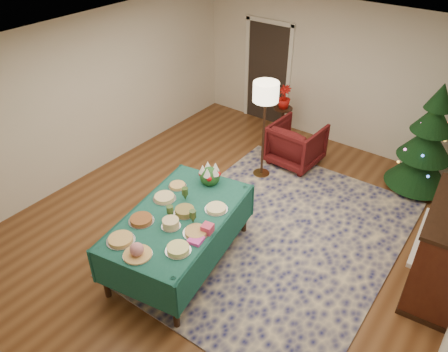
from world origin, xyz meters
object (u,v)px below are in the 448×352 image
Objects in this scene: buffet_table at (179,225)px; floor_lamp at (266,98)px; potted_plant at (284,102)px; armchair at (296,142)px; gift_box at (207,229)px; christmas_tree at (427,144)px; piano at (446,251)px; side_table at (282,123)px.

floor_lamp is (-0.27, 2.46, 0.82)m from buffet_table.
armchair is at bearing -44.79° from potted_plant.
buffet_table is 2.60× the size of armchair.
floor_lamp reaches higher than armchair.
gift_box is at bearing -73.04° from potted_plant.
christmas_tree reaches higher than floor_lamp.
piano is at bearing -31.87° from potted_plant.
potted_plant is at bearing 106.96° from gift_box.
armchair is 2.14m from christmas_tree.
christmas_tree is 2.26m from piano.
potted_plant is (-0.69, 0.68, 0.35)m from armchair.
floor_lamp is 0.92× the size of christmas_tree.
buffet_table is at bearing -118.91° from christmas_tree.
gift_box is at bearing -73.04° from side_table.
piano is at bearing -31.87° from side_table.
gift_box is 0.07× the size of floor_lamp.
floor_lamp is at bearing -151.95° from christmas_tree.
piano is at bearing -67.42° from christmas_tree.
potted_plant is at bearing 100.06° from buffet_table.
side_table is 4.23m from piano.
christmas_tree is at bearing -162.80° from armchair.
christmas_tree is (2.03, 0.53, 0.41)m from armchair.
potted_plant reaches higher than armchair.
floor_lamp is at bearing -73.55° from potted_plant.
gift_box is 4.08m from side_table.
potted_plant is 4.22m from piano.
buffet_table is at bearing -79.94° from side_table.
piano is (3.58, -2.23, 0.29)m from side_table.
floor_lamp is at bearing 107.25° from gift_box.
armchair is 3.29m from piano.
buffet_table is at bearing 176.53° from gift_box.
gift_box is at bearing -112.47° from christmas_tree.
side_table is 1.44× the size of potted_plant.
piano is (0.86, -2.08, -0.24)m from christmas_tree.
piano reaches higher than buffet_table.
armchair is at bearing -44.79° from side_table.
potted_plant is (-0.41, 1.38, -0.69)m from floor_lamp.
buffet_table is at bearing 92.42° from armchair.
armchair is (-0.49, 3.19, -0.43)m from gift_box.
christmas_tree is (2.31, 1.23, -0.62)m from floor_lamp.
piano is at bearing 154.43° from armchair.
buffet_table is 4.22m from christmas_tree.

